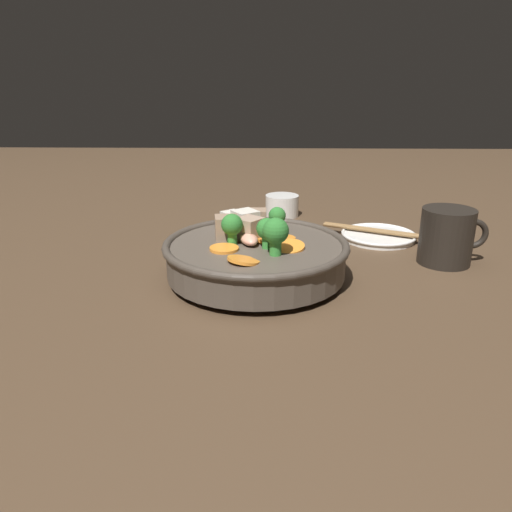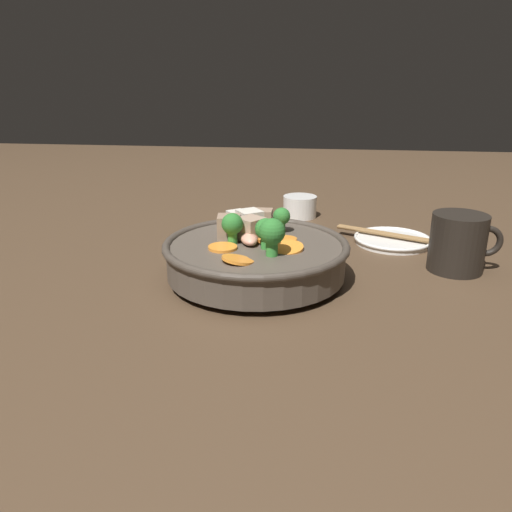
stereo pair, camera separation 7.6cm
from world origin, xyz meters
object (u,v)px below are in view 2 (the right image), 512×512
object	(u,v)px
side_saucer	(392,240)
dark_mug	(459,243)
stirfry_bowl	(256,254)
chopsticks_pair	(393,235)
tea_cup	(300,206)

from	to	relation	value
side_saucer	dark_mug	size ratio (longest dim) A/B	1.27
stirfry_bowl	chopsticks_pair	size ratio (longest dim) A/B	1.38
dark_mug	chopsticks_pair	size ratio (longest dim) A/B	0.54
tea_cup	chopsticks_pair	xyz separation A→B (m)	(0.18, -0.17, -0.01)
side_saucer	stirfry_bowl	bearing A→B (deg)	-138.40
stirfry_bowl	side_saucer	size ratio (longest dim) A/B	1.98
dark_mug	side_saucer	bearing A→B (deg)	123.13
stirfry_bowl	tea_cup	xyz separation A→B (m)	(0.05, 0.37, -0.02)
stirfry_bowl	tea_cup	bearing A→B (deg)	82.39
stirfry_bowl	side_saucer	bearing A→B (deg)	41.60
side_saucer	chopsticks_pair	world-z (taller)	chopsticks_pair
side_saucer	dark_mug	xyz separation A→B (m)	(0.08, -0.13, 0.04)
stirfry_bowl	tea_cup	distance (m)	0.38
stirfry_bowl	chopsticks_pair	xyz separation A→B (m)	(0.23, 0.21, -0.02)
side_saucer	dark_mug	world-z (taller)	dark_mug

